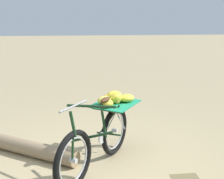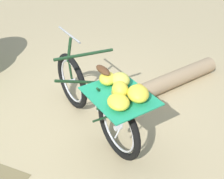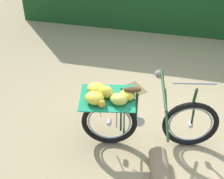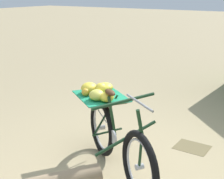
% 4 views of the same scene
% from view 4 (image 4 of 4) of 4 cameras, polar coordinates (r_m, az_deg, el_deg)
% --- Properties ---
extents(ground_plane, '(60.00, 60.00, 0.00)m').
position_cam_4_polar(ground_plane, '(4.01, 5.16, -13.76)').
color(ground_plane, tan).
extents(bicycle, '(1.64, 1.25, 1.03)m').
position_cam_4_polar(bicycle, '(3.85, 0.10, -6.61)').
color(bicycle, black).
rests_on(bicycle, ground_plane).
extents(leaf_litter_patch, '(0.44, 0.36, 0.01)m').
position_cam_4_polar(leaf_litter_patch, '(4.66, 13.55, -9.58)').
color(leaf_litter_patch, olive).
rests_on(leaf_litter_patch, ground_plane).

